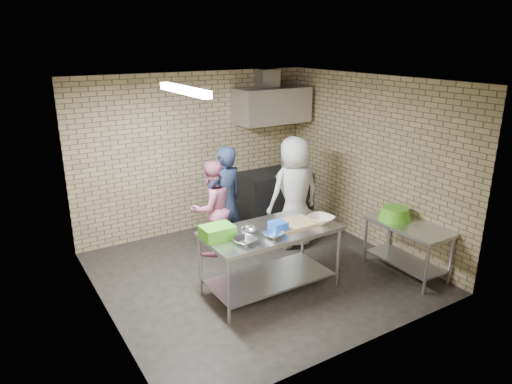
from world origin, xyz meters
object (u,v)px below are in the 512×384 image
(prep_table, at_px, (270,260))
(blue_tub, at_px, (278,227))
(bottle_green, at_px, (286,107))
(woman_pink, at_px, (212,208))
(stove, at_px, (272,196))
(bottle_red, at_px, (268,108))
(green_crate, at_px, (217,232))
(side_counter, at_px, (406,249))
(green_basin, at_px, (395,213))
(man_navy, at_px, (225,200))
(woman_white, at_px, (295,192))

(prep_table, xyz_separation_m, blue_tub, (0.05, -0.10, 0.50))
(bottle_green, bearing_deg, woman_pink, -154.73)
(stove, bearing_deg, bottle_red, 78.23)
(green_crate, height_order, bottle_green, bottle_green)
(side_counter, height_order, blue_tub, blue_tub)
(prep_table, relative_size, bottle_green, 11.73)
(side_counter, xyz_separation_m, blue_tub, (-1.86, 0.50, 0.57))
(side_counter, xyz_separation_m, green_crate, (-2.61, 0.72, 0.58))
(green_basin, bearing_deg, side_counter, -85.43)
(prep_table, distance_m, green_crate, 0.88)
(man_navy, bearing_deg, blue_tub, 79.22)
(side_counter, bearing_deg, prep_table, 162.46)
(prep_table, xyz_separation_m, side_counter, (1.91, -0.60, -0.06))
(bottle_green, height_order, man_navy, bottle_green)
(woman_pink, bearing_deg, man_navy, 158.46)
(bottle_red, xyz_separation_m, man_navy, (-1.44, -1.02, -1.18))
(prep_table, relative_size, woman_pink, 1.18)
(blue_tub, xyz_separation_m, green_basin, (1.84, -0.25, -0.11))
(stove, distance_m, woman_pink, 1.77)
(stove, xyz_separation_m, bottle_red, (0.05, 0.24, 1.58))
(green_crate, bearing_deg, prep_table, -9.73)
(man_navy, xyz_separation_m, woman_pink, (-0.20, 0.05, -0.10))
(woman_pink, height_order, woman_white, woman_white)
(stove, distance_m, green_basin, 2.57)
(side_counter, relative_size, green_crate, 3.07)
(green_basin, bearing_deg, stove, 99.76)
(prep_table, height_order, stove, stove)
(side_counter, bearing_deg, green_basin, 94.57)
(blue_tub, bearing_deg, man_navy, 89.13)
(man_navy, height_order, woman_pink, man_navy)
(stove, relative_size, green_crate, 3.07)
(blue_tub, relative_size, woman_white, 0.11)
(prep_table, distance_m, stove, 2.60)
(bottle_red, relative_size, bottle_green, 1.20)
(blue_tub, distance_m, green_basin, 1.86)
(bottle_red, bearing_deg, bottle_green, 0.00)
(bottle_red, height_order, woman_white, bottle_red)
(bottle_red, relative_size, man_navy, 0.11)
(side_counter, bearing_deg, woman_white, 115.74)
(side_counter, distance_m, woman_white, 1.87)
(prep_table, relative_size, bottle_red, 9.77)
(prep_table, relative_size, woman_white, 0.98)
(woman_white, bearing_deg, green_crate, 29.29)
(green_basin, distance_m, woman_white, 1.57)
(man_navy, bearing_deg, prep_table, 77.07)
(prep_table, bearing_deg, stove, 55.74)
(prep_table, bearing_deg, man_navy, 86.98)
(blue_tub, height_order, man_navy, man_navy)
(blue_tub, height_order, bottle_red, bottle_red)
(stove, distance_m, green_crate, 3.01)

